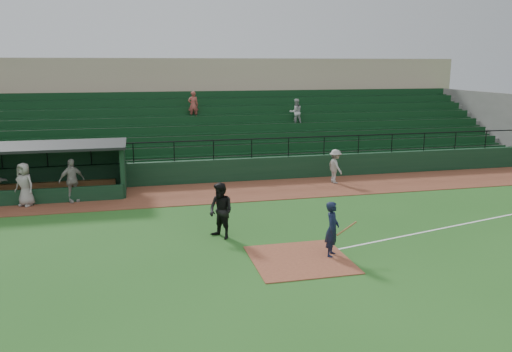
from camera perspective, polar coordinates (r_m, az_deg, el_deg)
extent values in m
plane|color=#21541B|center=(16.97, 3.93, -8.18)|extent=(90.00, 90.00, 0.00)
cube|color=brown|center=(24.38, -1.62, -1.70)|extent=(40.00, 4.00, 0.03)
cube|color=brown|center=(16.08, 5.00, -9.34)|extent=(3.00, 3.00, 0.03)
cube|color=white|center=(21.59, 23.73, -4.68)|extent=(17.49, 4.44, 0.01)
cube|color=black|center=(26.35, -2.60, 0.67)|extent=(36.00, 0.35, 1.20)
cylinder|color=black|center=(26.07, -2.64, 4.11)|extent=(36.00, 0.06, 0.06)
cube|color=slate|center=(30.91, -4.33, 4.65)|extent=(36.00, 9.00, 3.60)
cube|color=black|center=(30.36, -4.19, 5.37)|extent=(34.56, 8.00, 4.05)
cube|color=slate|center=(38.10, 23.60, 5.58)|extent=(0.35, 9.50, 4.20)
cube|color=tan|center=(37.17, -5.96, 8.10)|extent=(38.00, 3.00, 6.40)
cube|color=slate|center=(35.15, -5.55, 8.68)|extent=(36.00, 2.00, 0.20)
imported|color=#AEAEAE|center=(31.70, 4.52, 7.17)|extent=(0.81, 0.63, 1.66)
imported|color=#9C4039|center=(31.34, -7.08, 7.92)|extent=(0.62, 0.41, 1.70)
cube|color=black|center=(26.48, -23.91, 0.87)|extent=(8.50, 0.20, 2.30)
cube|color=black|center=(24.74, -14.75, 0.79)|extent=(0.20, 2.60, 2.30)
cube|color=black|center=(25.02, -24.68, 3.01)|extent=(8.90, 3.20, 0.12)
cube|color=olive|center=(26.27, -23.89, -1.22)|extent=(7.65, 0.40, 0.50)
cube|color=black|center=(24.10, -24.85, -2.22)|extent=(8.50, 0.12, 0.70)
imported|color=black|center=(16.21, 8.58, -5.94)|extent=(0.71, 0.78, 1.79)
cylinder|color=olive|center=(16.17, 10.17, -5.84)|extent=(0.79, 0.34, 0.35)
imported|color=black|center=(17.69, -3.98, -3.94)|extent=(1.17, 1.22, 1.98)
imported|color=gray|center=(26.10, 8.93, 1.09)|extent=(0.77, 1.19, 1.74)
imported|color=#9C9892|center=(23.61, -20.05, -0.48)|extent=(1.22, 0.95, 1.93)
imported|color=#98948E|center=(23.74, -24.62, -0.87)|extent=(1.09, 1.01, 1.88)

